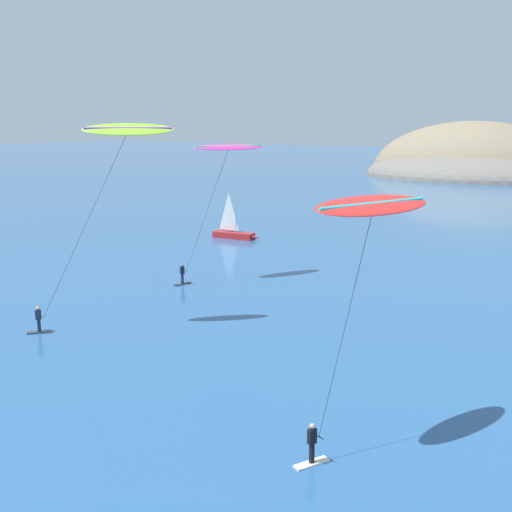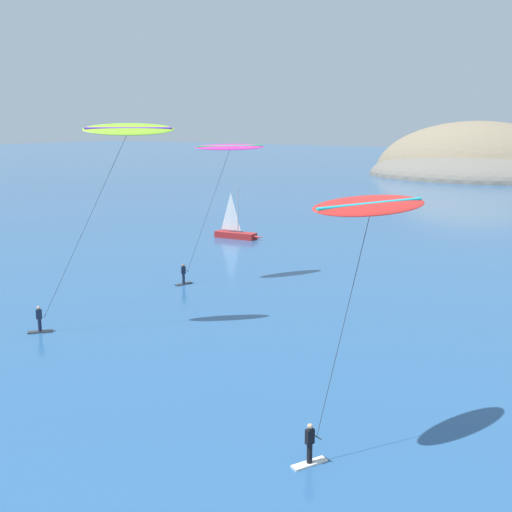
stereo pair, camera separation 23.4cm
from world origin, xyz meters
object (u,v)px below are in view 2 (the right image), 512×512
sailboat_near (238,233)px  kitesurfer_red (368,221)px  kitesurfer_magenta (227,156)px  kitesurfer_lime (121,146)px

sailboat_near → kitesurfer_red: kitesurfer_red is taller
kitesurfer_magenta → kitesurfer_red: kitesurfer_magenta is taller
sailboat_near → kitesurfer_red: bearing=-49.1°
sailboat_near → kitesurfer_lime: size_ratio=0.46×
kitesurfer_red → kitesurfer_lime: kitesurfer_lime is taller
kitesurfer_magenta → kitesurfer_lime: bearing=-81.1°
kitesurfer_magenta → kitesurfer_lime: 14.23m
kitesurfer_red → kitesurfer_lime: bearing=162.6°
sailboat_near → kitesurfer_red: (31.02, -35.87, 8.65)m
kitesurfer_lime → sailboat_near: bearing=112.3°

